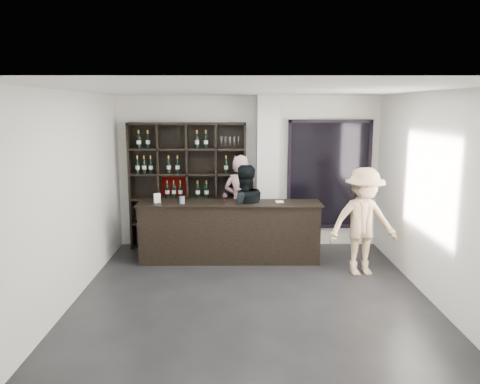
{
  "coord_description": "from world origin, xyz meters",
  "views": [
    {
      "loc": [
        -0.21,
        -6.2,
        2.67
      ],
      "look_at": [
        -0.17,
        1.1,
        1.35
      ],
      "focal_mm": 35.0,
      "sensor_mm": 36.0,
      "label": 1
    }
  ],
  "objects_px": {
    "wine_shelf": "(188,186)",
    "tasting_counter": "(230,232)",
    "taster_black": "(244,212)",
    "customer": "(363,222)",
    "taster_pink": "(241,203)"
  },
  "relations": [
    {
      "from": "taster_pink",
      "to": "customer",
      "type": "relative_size",
      "value": 1.04
    },
    {
      "from": "wine_shelf",
      "to": "taster_black",
      "type": "bearing_deg",
      "value": -34.25
    },
    {
      "from": "wine_shelf",
      "to": "customer",
      "type": "relative_size",
      "value": 1.38
    },
    {
      "from": "wine_shelf",
      "to": "tasting_counter",
      "type": "height_order",
      "value": "wine_shelf"
    },
    {
      "from": "taster_pink",
      "to": "taster_black",
      "type": "relative_size",
      "value": 1.07
    },
    {
      "from": "wine_shelf",
      "to": "taster_black",
      "type": "xyz_separation_m",
      "value": [
        1.05,
        -0.72,
        -0.35
      ]
    },
    {
      "from": "wine_shelf",
      "to": "customer",
      "type": "height_order",
      "value": "wine_shelf"
    },
    {
      "from": "tasting_counter",
      "to": "taster_black",
      "type": "distance_m",
      "value": 0.42
    },
    {
      "from": "wine_shelf",
      "to": "customer",
      "type": "distance_m",
      "value": 3.33
    },
    {
      "from": "wine_shelf",
      "to": "taster_pink",
      "type": "relative_size",
      "value": 1.32
    },
    {
      "from": "tasting_counter",
      "to": "taster_black",
      "type": "relative_size",
      "value": 1.88
    },
    {
      "from": "taster_black",
      "to": "customer",
      "type": "height_order",
      "value": "customer"
    },
    {
      "from": "tasting_counter",
      "to": "taster_black",
      "type": "bearing_deg",
      "value": 22.72
    },
    {
      "from": "wine_shelf",
      "to": "tasting_counter",
      "type": "xyz_separation_m",
      "value": [
        0.8,
        -0.82,
        -0.67
      ]
    },
    {
      "from": "wine_shelf",
      "to": "tasting_counter",
      "type": "bearing_deg",
      "value": -45.68
    }
  ]
}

